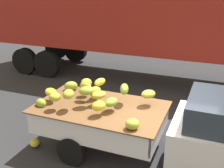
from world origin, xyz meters
TOP-DOWN VIEW (x-y plane):
  - ground at (0.00, 0.00)m, footprint 220.00×220.00m
  - curb_strip at (0.00, 9.93)m, footprint 80.00×0.80m
  - pickup_truck at (0.70, -0.09)m, footprint 5.24×1.97m
  - semi_trailer at (-1.65, 5.10)m, footprint 12.07×2.96m
  - fallen_banana_bunch_near_tailgate at (-2.83, -0.48)m, footprint 0.39×0.39m

SIDE VIEW (x-z plane):
  - ground at x=0.00m, z-range 0.00..0.00m
  - curb_strip at x=0.00m, z-range 0.00..0.16m
  - fallen_banana_bunch_near_tailgate at x=-2.83m, z-range 0.00..0.17m
  - pickup_truck at x=0.70m, z-range 0.04..1.74m
  - semi_trailer at x=-1.65m, z-range 0.57..4.52m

